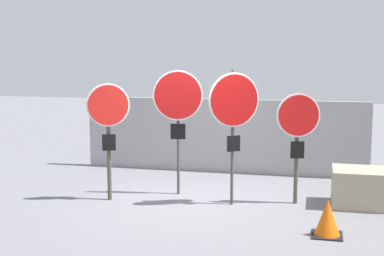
% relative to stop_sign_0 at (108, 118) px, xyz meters
% --- Properties ---
extents(ground_plane, '(40.00, 40.00, 0.00)m').
position_rel_stop_sign_0_xyz_m(ground_plane, '(1.55, 0.37, -1.48)').
color(ground_plane, slate).
extents(fence_back, '(6.26, 0.12, 1.62)m').
position_rel_stop_sign_0_xyz_m(fence_back, '(1.55, 2.76, -0.67)').
color(fence_back, gray).
rests_on(fence_back, ground).
extents(stop_sign_0, '(0.69, 0.37, 2.10)m').
position_rel_stop_sign_0_xyz_m(stop_sign_0, '(0.00, 0.00, 0.00)').
color(stop_sign_0, '#474238').
rests_on(stop_sign_0, ground).
extents(stop_sign_1, '(0.91, 0.21, 2.32)m').
position_rel_stop_sign_0_xyz_m(stop_sign_1, '(1.09, 0.67, 0.24)').
color(stop_sign_1, '#474238').
rests_on(stop_sign_1, ground).
extents(stop_sign_2, '(0.78, 0.55, 2.35)m').
position_rel_stop_sign_0_xyz_m(stop_sign_2, '(2.19, 0.21, 0.24)').
color(stop_sign_2, '#474238').
rests_on(stop_sign_2, ground).
extents(stop_sign_3, '(0.73, 0.25, 1.95)m').
position_rel_stop_sign_0_xyz_m(stop_sign_3, '(3.26, 0.53, -0.10)').
color(stop_sign_3, '#474238').
rests_on(stop_sign_3, ground).
extents(traffic_cone_0, '(0.44, 0.44, 0.54)m').
position_rel_stop_sign_0_xyz_m(traffic_cone_0, '(3.77, -1.03, -1.22)').
color(traffic_cone_0, black).
rests_on(traffic_cone_0, ground).
extents(storage_crate, '(0.97, 0.83, 0.65)m').
position_rel_stop_sign_0_xyz_m(storage_crate, '(4.35, 0.68, -1.16)').
color(storage_crate, '#9E937A').
rests_on(storage_crate, ground).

